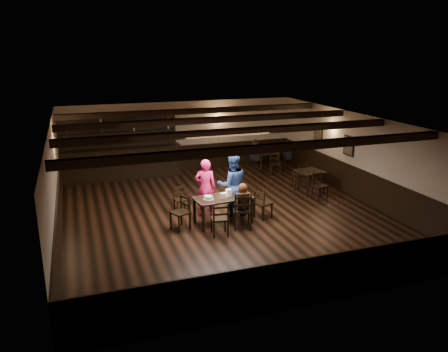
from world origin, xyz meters
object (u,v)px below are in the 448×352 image
object	(u,v)px
dining_table	(223,200)
woman_pink	(205,188)
man_blue	(232,185)
bar_counter	(121,159)
chair_near_left	(220,217)
chair_near_right	(243,208)
cake	(208,198)

from	to	relation	value
dining_table	woman_pink	distance (m)	0.78
man_blue	bar_counter	size ratio (longest dim) A/B	0.41
chair_near_left	woman_pink	size ratio (longest dim) A/B	0.54
dining_table	man_blue	xyz separation A→B (m)	(0.44, 0.51, 0.24)
chair_near_right	woman_pink	bearing A→B (deg)	115.85
dining_table	chair_near_right	bearing A→B (deg)	-60.03
dining_table	chair_near_left	distance (m)	0.91
man_blue	cake	distance (m)	1.03
chair_near_right	cake	bearing A→B (deg)	144.05
chair_near_left	man_blue	xyz separation A→B (m)	(0.81, 1.33, 0.38)
cake	woman_pink	bearing A→B (deg)	79.13
chair_near_right	cake	size ratio (longest dim) A/B	3.65
man_blue	dining_table	bearing A→B (deg)	52.92
woman_pink	cake	size ratio (longest dim) A/B	5.94
dining_table	woman_pink	xyz separation A→B (m)	(-0.29, 0.71, 0.16)
dining_table	bar_counter	xyz separation A→B (m)	(-2.13, 5.36, 0.06)
man_blue	bar_counter	distance (m)	5.49
chair_near_right	bar_counter	xyz separation A→B (m)	(-2.47, 5.95, 0.13)
woman_pink	cake	bearing A→B (deg)	98.66
chair_near_left	chair_near_right	size ratio (longest dim) A/B	0.88
woman_pink	bar_counter	bearing A→B (deg)	-48.86
dining_table	cake	bearing A→B (deg)	-176.17
bar_counter	dining_table	bearing A→B (deg)	-68.31
woman_pink	dining_table	bearing A→B (deg)	131.73
woman_pink	bar_counter	world-z (taller)	bar_counter
chair_near_left	bar_counter	xyz separation A→B (m)	(-1.77, 6.18, 0.20)
dining_table	chair_near_right	xyz separation A→B (m)	(0.34, -0.59, -0.07)
dining_table	bar_counter	world-z (taller)	bar_counter
chair_near_right	bar_counter	size ratio (longest dim) A/B	0.23
dining_table	cake	xyz separation A→B (m)	(-0.43, -0.03, 0.12)
cake	bar_counter	distance (m)	5.65
chair_near_right	cake	distance (m)	0.97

